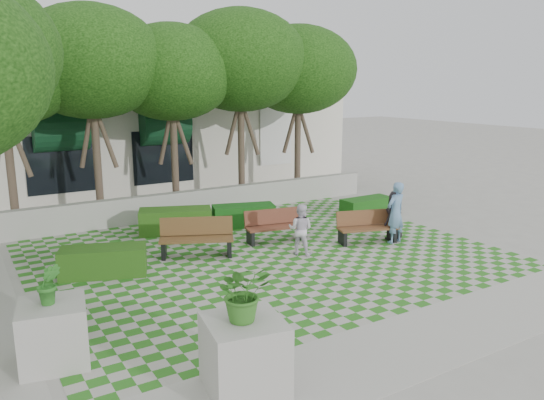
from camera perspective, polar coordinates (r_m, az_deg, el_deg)
ground at (r=13.80m, az=1.49°, el=-7.08°), size 90.00×90.00×0.00m
lawn at (r=14.60m, az=-0.65°, el=-5.93°), size 12.00×12.00×0.00m
sidewalk_south at (r=10.49m, az=16.02°, el=-14.16°), size 16.00×2.00×0.01m
retaining_wall at (r=18.98m, az=-8.72°, el=-0.34°), size 15.00×0.36×0.90m
bench_east at (r=15.90m, az=10.16°, el=-2.92°), size 1.87×1.09×0.93m
bench_mid at (r=15.75m, az=0.34°, el=-2.84°), size 1.88×0.92×0.94m
bench_west at (r=14.56m, az=-8.12°, el=-4.08°), size 2.07×1.42×1.04m
hedge_east at (r=18.98m, az=10.14°, el=-0.76°), size 1.89×0.77×0.66m
hedge_midright at (r=17.47m, az=-3.07°, el=-1.67°), size 2.15×1.36×0.70m
hedge_midleft at (r=16.88m, az=-10.33°, el=-2.24°), size 2.38×1.63×0.77m
hedge_west at (r=13.67m, az=-17.68°, el=-6.31°), size 2.19×1.46×0.71m
planter_front at (r=8.29m, az=-3.01°, el=-14.77°), size 1.32×1.32×2.04m
planter_back at (r=9.80m, az=-22.45°, el=-12.83°), size 1.24×1.24×1.77m
person_blue at (r=15.91m, az=13.14°, el=-1.34°), size 0.71×0.52×1.82m
person_dark at (r=16.23m, az=13.05°, el=-1.65°), size 0.82×0.63×1.49m
person_white at (r=14.52m, az=3.08°, el=-3.16°), size 0.85×0.87×1.41m
tree_row at (r=17.65m, az=-14.67°, el=13.92°), size 17.70×13.40×7.41m
building at (r=26.32m, az=-13.73°, el=7.57°), size 18.00×8.92×5.15m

